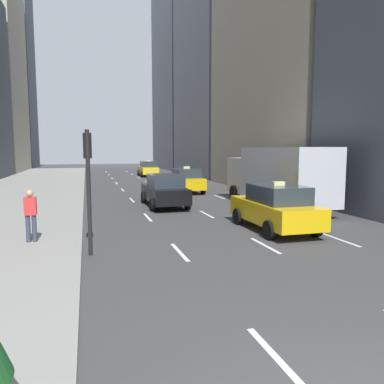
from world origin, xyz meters
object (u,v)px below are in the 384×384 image
pedestrian_mid_block (31,213)px  traffic_light_pole (88,172)px  taxi_second (148,169)px  sedan_black_near (164,190)px  box_truck (277,175)px  taxi_third (186,180)px  taxi_lead (275,207)px

pedestrian_mid_block → traffic_light_pole: bearing=-38.9°
taxi_second → sedan_black_near: taxi_second is taller
taxi_second → traffic_light_pole: bearing=-102.1°
box_truck → traffic_light_pole: (-9.55, -6.57, 0.70)m
taxi_second → pedestrian_mid_block: bearing=-105.8°
pedestrian_mid_block → taxi_third: bearing=57.2°
taxi_lead → traffic_light_pole: traffic_light_pole is taller
box_truck → pedestrian_mid_block: size_ratio=5.09×
taxi_third → traffic_light_pole: (-6.75, -14.67, 1.53)m
taxi_lead → sedan_black_near: (-2.80, 7.04, 0.00)m
pedestrian_mid_block → traffic_light_pole: size_ratio=0.46×
taxi_lead → taxi_second: same height
taxi_lead → sedan_black_near: taxi_lead is taller
taxi_second → taxi_third: bearing=-90.0°
taxi_lead → pedestrian_mid_block: bearing=-179.6°
box_truck → traffic_light_pole: bearing=-145.5°
traffic_light_pole → pedestrian_mid_block: bearing=141.1°
box_truck → taxi_third: bearing=109.1°
taxi_third → pedestrian_mid_block: (-8.52, -13.24, 0.19)m
taxi_lead → sedan_black_near: 7.57m
taxi_third → pedestrian_mid_block: bearing=-122.8°
box_truck → pedestrian_mid_block: (-11.32, -5.14, -0.64)m
taxi_second → box_truck: (2.80, -25.00, 0.83)m
taxi_lead → pedestrian_mid_block: 8.52m
taxi_third → sedan_black_near: bearing=-114.5°
taxi_third → traffic_light_pole: 16.22m
taxi_lead → traffic_light_pole: (-6.75, -1.49, 1.53)m
taxi_lead → box_truck: bearing=61.2°
traffic_light_pole → box_truck: bearing=34.5°
taxi_second → taxi_third: (0.00, -16.90, 0.00)m
sedan_black_near → taxi_lead: bearing=-68.3°
traffic_light_pole → sedan_black_near: bearing=65.1°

